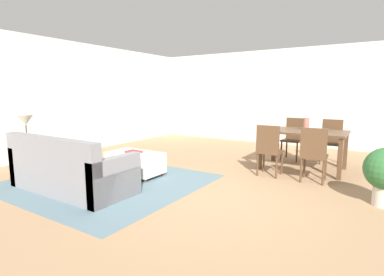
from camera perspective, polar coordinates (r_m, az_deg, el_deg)
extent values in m
plane|color=#9E7A56|center=(4.38, 4.36, -11.02)|extent=(10.80, 10.80, 0.00)
cube|color=silver|center=(8.86, 20.11, 7.33)|extent=(9.00, 0.12, 2.70)
cube|color=silver|center=(7.66, -24.85, 6.94)|extent=(0.12, 11.00, 2.70)
cube|color=slate|center=(5.23, -15.98, -8.02)|extent=(3.00, 2.80, 0.01)
cube|color=gray|center=(4.93, -21.89, -6.82)|extent=(2.00, 0.86, 0.42)
cube|color=gray|center=(4.65, -25.69, -2.52)|extent=(2.00, 0.16, 0.44)
cube|color=gray|center=(5.68, -27.45, -4.15)|extent=(0.14, 0.86, 0.62)
cube|color=gray|center=(4.20, -14.46, -7.69)|extent=(0.14, 0.86, 0.62)
cube|color=silver|center=(5.12, -25.54, -2.08)|extent=(0.35, 0.10, 0.35)
cube|color=gray|center=(4.48, -20.28, -3.20)|extent=(0.35, 0.13, 0.35)
cube|color=silver|center=(5.45, -10.84, -4.58)|extent=(0.98, 0.57, 0.36)
cylinder|color=#513823|center=(5.97, -12.31, -5.55)|extent=(0.05, 0.05, 0.06)
cylinder|color=#513823|center=(5.40, -5.60, -6.90)|extent=(0.05, 0.05, 0.06)
cylinder|color=#513823|center=(5.65, -15.72, -6.47)|extent=(0.05, 0.05, 0.06)
cylinder|color=#513823|center=(5.05, -8.97, -8.07)|extent=(0.05, 0.05, 0.06)
cube|color=brown|center=(5.98, -29.02, -1.25)|extent=(0.40, 0.40, 0.03)
cylinder|color=brown|center=(6.25, -28.21, -3.47)|extent=(0.04, 0.04, 0.54)
cylinder|color=brown|center=(5.96, -26.60, -3.91)|extent=(0.04, 0.04, 0.54)
cylinder|color=brown|center=(6.10, -30.99, -3.96)|extent=(0.04, 0.04, 0.54)
cylinder|color=brown|center=(5.80, -29.48, -4.44)|extent=(0.04, 0.04, 0.54)
cylinder|color=brown|center=(5.97, -29.04, -0.99)|extent=(0.16, 0.16, 0.02)
cylinder|color=brown|center=(5.95, -29.16, 0.64)|extent=(0.02, 0.02, 0.32)
cone|color=beige|center=(5.92, -29.33, 3.04)|extent=(0.26, 0.26, 0.18)
cube|color=#513823|center=(6.09, 20.67, 1.18)|extent=(1.52, 0.98, 0.04)
cube|color=#513823|center=(6.73, 15.44, -1.18)|extent=(0.07, 0.07, 0.72)
cube|color=#513823|center=(6.47, 27.38, -2.24)|extent=(0.07, 0.07, 0.72)
cube|color=#513823|center=(5.92, 12.94, -2.40)|extent=(0.07, 0.07, 0.72)
cube|color=#513823|center=(5.62, 26.54, -3.69)|extent=(0.07, 0.07, 0.72)
cube|color=#513823|center=(5.51, 14.80, -2.56)|extent=(0.40, 0.40, 0.04)
cube|color=#513823|center=(5.30, 14.32, -0.18)|extent=(0.40, 0.04, 0.47)
cylinder|color=#513823|center=(5.76, 13.60, -4.31)|extent=(0.04, 0.04, 0.41)
cylinder|color=#513823|center=(5.67, 16.87, -4.65)|extent=(0.04, 0.04, 0.41)
cylinder|color=#513823|center=(5.45, 12.46, -5.01)|extent=(0.04, 0.04, 0.41)
cylinder|color=#513823|center=(5.35, 15.90, -5.40)|extent=(0.04, 0.04, 0.41)
cube|color=#513823|center=(5.35, 22.40, -3.26)|extent=(0.42, 0.42, 0.04)
cube|color=#513823|center=(5.12, 22.31, -0.84)|extent=(0.40, 0.06, 0.47)
cylinder|color=#513823|center=(5.58, 20.76, -5.06)|extent=(0.04, 0.04, 0.41)
cylinder|color=#513823|center=(5.54, 24.24, -5.35)|extent=(0.04, 0.04, 0.41)
cylinder|color=#513823|center=(5.25, 20.18, -5.86)|extent=(0.04, 0.04, 0.41)
cylinder|color=#513823|center=(5.21, 23.88, -6.18)|extent=(0.04, 0.04, 0.41)
cube|color=#513823|center=(6.94, 18.64, -0.45)|extent=(0.43, 0.43, 0.04)
cube|color=#513823|center=(7.08, 19.19, 1.77)|extent=(0.40, 0.07, 0.47)
cylinder|color=#513823|center=(6.77, 19.47, -2.65)|extent=(0.04, 0.04, 0.41)
cylinder|color=#513823|center=(6.87, 16.77, -2.36)|extent=(0.04, 0.04, 0.41)
cylinder|color=#513823|center=(7.09, 20.29, -2.20)|extent=(0.04, 0.04, 0.41)
cylinder|color=#513823|center=(7.19, 17.69, -1.93)|extent=(0.04, 0.04, 0.41)
cube|color=#513823|center=(6.83, 25.07, -0.96)|extent=(0.42, 0.42, 0.04)
cube|color=#513823|center=(6.97, 25.32, 1.32)|extent=(0.40, 0.06, 0.47)
cylinder|color=#513823|center=(6.69, 26.28, -3.19)|extent=(0.04, 0.04, 0.41)
cylinder|color=#513823|center=(6.71, 23.38, -2.96)|extent=(0.04, 0.04, 0.41)
cylinder|color=#513823|center=(7.02, 26.45, -2.67)|extent=(0.04, 0.04, 0.41)
cylinder|color=#513823|center=(7.04, 23.69, -2.46)|extent=(0.04, 0.04, 0.41)
cylinder|color=#B26659|center=(6.08, 21.09, 2.50)|extent=(0.10, 0.10, 0.25)
cube|color=maroon|center=(5.39, -11.14, -2.61)|extent=(0.28, 0.22, 0.03)
cylinder|color=beige|center=(4.70, 32.97, -9.37)|extent=(0.28, 0.28, 0.26)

